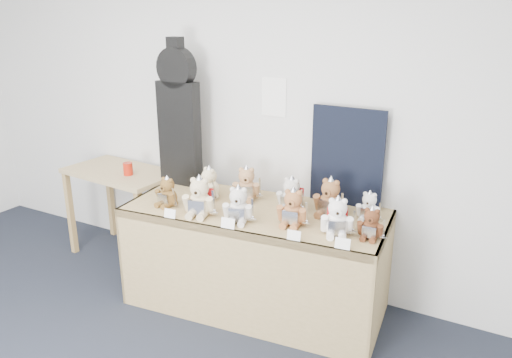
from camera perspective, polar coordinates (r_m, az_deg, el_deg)
The scene contains 21 objects.
room_shell at distance 3.93m, azimuth 2.04°, elevation 9.34°, with size 6.00×6.00×6.00m.
display_table at distance 3.68m, azimuth -0.56°, elevation -6.39°, with size 1.99×0.99×0.80m.
side_table at distance 4.65m, azimuth -15.12°, elevation -0.55°, with size 1.05×0.64×0.84m.
guitar_case at distance 4.12m, azimuth -8.83°, elevation 7.25°, with size 0.36×0.11×1.20m.
navy_board at distance 3.72m, azimuth 10.33°, elevation 2.46°, with size 0.55×0.02×0.74m, color black.
red_cup at distance 4.45m, azimuth -14.42°, elevation 1.13°, with size 0.08×0.08×0.11m, color #B11C0B.
teddy_front_far_left at distance 3.77m, azimuth -10.11°, elevation -1.57°, with size 0.20×0.17×0.25m.
teddy_front_left at distance 3.55m, azimuth -6.47°, elevation -2.21°, with size 0.27×0.24×0.32m.
teddy_front_centre at distance 3.43m, azimuth -2.04°, elevation -3.12°, with size 0.24×0.22×0.29m.
teddy_front_right at distance 3.39m, azimuth 4.22°, elevation -3.44°, with size 0.24×0.20×0.29m.
teddy_front_far_right at distance 3.27m, azimuth 9.27°, elevation -4.47°, with size 0.24×0.22×0.29m.
teddy_front_end at distance 3.27m, azimuth 13.02°, elevation -5.11°, with size 0.19×0.16×0.23m.
teddy_back_left at distance 3.88m, azimuth -5.43°, elevation -0.60°, with size 0.23×0.22×0.28m.
teddy_back_centre_left at distance 3.84m, azimuth -1.10°, elevation -0.66°, with size 0.24×0.23×0.29m.
teddy_back_centre_right at distance 3.64m, azimuth 4.03°, elevation -1.89°, with size 0.23×0.19×0.28m.
teddy_back_right at distance 3.57m, azimuth 8.43°, elevation -2.28°, with size 0.25×0.21×0.31m.
teddy_back_end at distance 3.55m, azimuth 12.77°, elevation -3.18°, with size 0.19×0.15×0.23m.
entry_card_a at distance 3.56m, azimuth -9.81°, elevation -3.91°, with size 0.09×0.00×0.06m, color white.
entry_card_b at distance 3.35m, azimuth -3.23°, elevation -5.07°, with size 0.10×0.00×0.07m, color white.
entry_card_c at distance 3.19m, azimuth 4.35°, elevation -6.44°, with size 0.09×0.00×0.06m, color white.
entry_card_d at distance 3.12m, azimuth 9.87°, elevation -7.29°, with size 0.10×0.00×0.07m, color white.
Camera 1 is at (2.10, -0.97, 2.19)m, focal length 35.00 mm.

